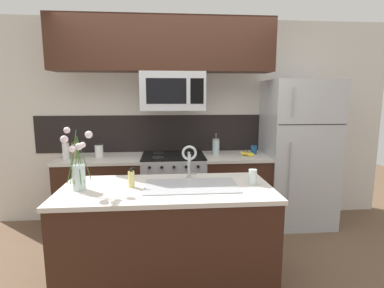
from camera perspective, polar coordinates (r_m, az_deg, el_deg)
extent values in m
plane|color=brown|center=(3.17, -3.01, -22.09)|extent=(10.00, 10.00, 0.00)
cube|color=silver|center=(4.02, 0.54, 4.30)|extent=(5.20, 0.10, 2.60)
cube|color=black|center=(3.96, -3.72, 2.03)|extent=(3.51, 0.01, 0.48)
cube|color=#381E14|center=(3.88, -16.64, -9.28)|extent=(0.98, 0.62, 0.88)
cube|color=beige|center=(3.77, -16.96, -2.70)|extent=(1.01, 0.65, 0.03)
cube|color=#381E14|center=(3.89, 8.06, -8.93)|extent=(0.78, 0.62, 0.88)
cube|color=beige|center=(3.78, 8.21, -2.36)|extent=(0.81, 0.65, 0.03)
cube|color=#B7BABF|center=(3.80, -3.51, -9.06)|extent=(0.76, 0.62, 0.91)
cube|color=black|center=(3.68, -3.58, -2.22)|extent=(0.76, 0.62, 0.01)
cylinder|color=black|center=(3.54, -6.49, -2.54)|extent=(0.15, 0.15, 0.01)
cylinder|color=black|center=(3.55, -0.59, -2.45)|extent=(0.15, 0.15, 0.01)
cylinder|color=black|center=(3.81, -6.37, -1.70)|extent=(0.15, 0.15, 0.01)
cylinder|color=black|center=(3.82, -0.89, -1.63)|extent=(0.15, 0.15, 0.01)
cylinder|color=black|center=(3.38, -8.10, -4.46)|extent=(0.03, 0.02, 0.03)
cylinder|color=black|center=(3.38, -5.78, -4.44)|extent=(0.03, 0.02, 0.03)
cylinder|color=black|center=(3.38, -3.45, -4.41)|extent=(0.03, 0.02, 0.03)
cylinder|color=black|center=(3.38, -1.12, -4.37)|extent=(0.03, 0.02, 0.03)
cylinder|color=black|center=(3.39, 1.19, -4.32)|extent=(0.03, 0.02, 0.03)
cube|color=#B7BABF|center=(3.58, -3.70, 9.99)|extent=(0.74, 0.40, 0.44)
cube|color=black|center=(3.38, -4.91, 10.02)|extent=(0.45, 0.00, 0.28)
cube|color=black|center=(3.40, 0.96, 10.05)|extent=(0.15, 0.00, 0.28)
cube|color=#381E14|center=(3.60, -5.45, 18.28)|extent=(2.52, 0.34, 0.60)
cube|color=#B7BABF|center=(4.05, 19.39, -1.68)|extent=(0.84, 0.72, 1.83)
cube|color=black|center=(3.67, 22.02, 3.46)|extent=(0.80, 0.00, 0.01)
cylinder|color=#99999E|center=(3.54, 18.73, 7.61)|extent=(0.01, 0.01, 0.33)
cylinder|color=#99999E|center=(3.64, 18.07, -5.15)|extent=(0.01, 0.01, 0.70)
cylinder|color=silver|center=(3.82, -22.88, -1.17)|extent=(0.08, 0.08, 0.19)
cylinder|color=#4C331E|center=(3.80, -22.98, 0.38)|extent=(0.08, 0.08, 0.02)
cylinder|color=#997F5B|center=(3.79, -21.33, -1.22)|extent=(0.08, 0.08, 0.18)
cylinder|color=#4C331E|center=(3.78, -21.41, 0.25)|extent=(0.08, 0.08, 0.02)
cylinder|color=silver|center=(3.78, -17.28, -1.26)|extent=(0.10, 0.10, 0.15)
cylinder|color=black|center=(3.76, -17.34, -0.01)|extent=(0.10, 0.10, 0.02)
ellipsoid|color=yellow|center=(3.74, 10.43, -1.92)|extent=(0.15, 0.14, 0.06)
ellipsoid|color=yellow|center=(3.75, 10.44, -1.87)|extent=(0.17, 0.10, 0.07)
ellipsoid|color=yellow|center=(3.74, 10.60, -1.92)|extent=(0.18, 0.06, 0.05)
ellipsoid|color=yellow|center=(3.76, 10.63, -1.87)|extent=(0.18, 0.06, 0.05)
ellipsoid|color=yellow|center=(3.74, 10.78, -1.92)|extent=(0.17, 0.11, 0.06)
ellipsoid|color=yellow|center=(3.76, 10.80, -1.87)|extent=(0.15, 0.14, 0.05)
cylinder|color=brown|center=(3.74, 10.62, -1.46)|extent=(0.02, 0.02, 0.03)
cylinder|color=silver|center=(3.77, 4.57, -0.65)|extent=(0.09, 0.09, 0.18)
cylinder|color=#A3A3AA|center=(3.75, 4.59, 0.85)|extent=(0.08, 0.08, 0.02)
cylinder|color=#A3A3AA|center=(3.75, 4.59, 1.38)|extent=(0.01, 0.01, 0.05)
sphere|color=#A3A3AA|center=(3.74, 4.60, 1.88)|extent=(0.02, 0.02, 0.02)
cylinder|color=#1E5184|center=(3.87, 11.68, -1.07)|extent=(0.08, 0.08, 0.11)
cube|color=#381E14|center=(2.65, -4.69, -17.96)|extent=(1.68, 0.77, 0.88)
cube|color=beige|center=(2.47, -4.83, -8.53)|extent=(1.71, 0.80, 0.03)
cube|color=#ADAFB5|center=(2.47, -0.16, -7.97)|extent=(0.76, 0.42, 0.01)
cube|color=#ADAFB5|center=(2.49, -4.23, -9.79)|extent=(0.30, 0.32, 0.15)
cube|color=#ADAFB5|center=(2.52, 3.87, -9.57)|extent=(0.30, 0.32, 0.15)
cylinder|color=#B7BABF|center=(2.71, -0.60, -6.28)|extent=(0.04, 0.04, 0.02)
cylinder|color=#B7BABF|center=(2.68, -0.60, -3.81)|extent=(0.02, 0.02, 0.22)
torus|color=#B7BABF|center=(2.61, -0.51, -1.72)|extent=(0.13, 0.02, 0.13)
cylinder|color=#B7BABF|center=(2.56, -0.42, -2.61)|extent=(0.02, 0.02, 0.06)
cube|color=#B7BABF|center=(2.71, 0.15, -5.75)|extent=(0.07, 0.01, 0.01)
cylinder|color=#DBCC75|center=(2.48, -11.48, -6.62)|extent=(0.05, 0.05, 0.13)
cylinder|color=black|center=(2.46, -11.53, -4.89)|extent=(0.02, 0.02, 0.02)
cube|color=black|center=(2.46, -11.17, -4.48)|extent=(0.03, 0.01, 0.01)
cylinder|color=silver|center=(2.56, 11.47, -6.16)|extent=(0.07, 0.07, 0.13)
cylinder|color=silver|center=(2.51, -20.73, -6.02)|extent=(0.10, 0.10, 0.20)
cylinder|color=silver|center=(2.53, -20.64, -7.42)|extent=(0.09, 0.09, 0.06)
cylinder|color=#386B2D|center=(2.50, -19.87, -2.64)|extent=(0.08, 0.06, 0.36)
sphere|color=silver|center=(2.48, -19.07, 1.69)|extent=(0.06, 0.06, 0.06)
cylinder|color=#386B2D|center=(2.47, -21.29, -3.96)|extent=(0.03, 0.05, 0.27)
sphere|color=silver|center=(2.43, -21.92, -0.90)|extent=(0.05, 0.05, 0.05)
cylinder|color=#386B2D|center=(2.48, -21.91, -3.10)|extent=(0.09, 0.04, 0.34)
sphere|color=silver|center=(2.45, -23.17, 0.82)|extent=(0.06, 0.06, 0.06)
cylinder|color=#386B2D|center=(2.46, -21.68, -2.33)|extent=(0.06, 0.05, 0.42)
sphere|color=silver|center=(2.42, -22.73, 2.44)|extent=(0.05, 0.05, 0.05)
cylinder|color=#386B2D|center=(2.47, -20.40, -3.59)|extent=(0.05, 0.03, 0.30)
sphere|color=silver|center=(2.43, -20.12, -0.16)|extent=(0.05, 0.05, 0.05)
cylinder|color=#386B2D|center=(2.45, -20.71, -3.77)|extent=(0.04, 0.08, 0.29)
sphere|color=silver|center=(2.38, -20.75, -0.46)|extent=(0.05, 0.05, 0.05)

